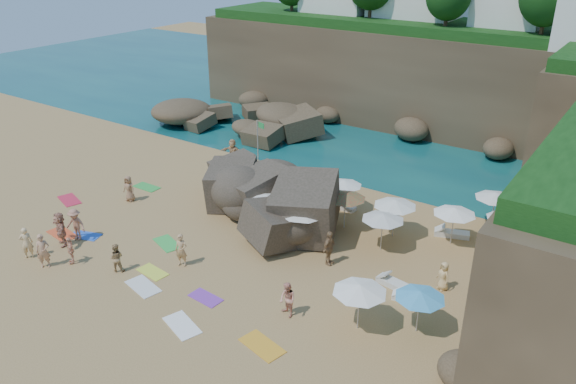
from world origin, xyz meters
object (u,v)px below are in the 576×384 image
Objects in this scene: flag_pole at (259,138)px; person_stand_0 at (43,251)px; lounger_0 at (307,176)px; person_stand_2 at (274,177)px; parasol_2 at (496,195)px; person_stand_4 at (444,276)px; person_stand_1 at (116,258)px; person_stand_3 at (329,248)px; rock_outcrop at (260,213)px; parasol_0 at (395,203)px; person_stand_5 at (233,152)px; person_stand_6 at (26,243)px; parasol_1 at (344,183)px.

flag_pole reaches higher than person_stand_0.
person_stand_2 is at bearing -110.68° from lounger_0.
person_stand_4 is (-0.06, -7.59, -1.24)m from parasol_2.
person_stand_3 is (8.32, 6.48, 0.17)m from person_stand_1.
rock_outcrop is at bearing 14.80° from person_stand_0.
person_stand_0 is 0.99× the size of person_stand_3.
person_stand_0 is at bearing -135.59° from parasol_0.
person_stand_0 reaches higher than person_stand_4.
person_stand_0 is at bearing -135.34° from parasol_2.
person_stand_4 is at bearing -20.31° from person_stand_0.
person_stand_1 is 0.79× the size of person_stand_5.
person_stand_4 is at bearing 155.14° from person_stand_6.
person_stand_3 is (2.35, -5.69, -0.92)m from parasol_1.
person_stand_3 reaches higher than rock_outcrop.
flag_pole is at bearing -150.06° from person_stand_6.
person_stand_4 is (5.56, 1.13, -0.20)m from person_stand_3.
parasol_0 is 1.29× the size of person_stand_0.
person_stand_5 is (-18.33, -0.90, -1.02)m from parasol_2.
parasol_1 is (8.29, -2.56, -0.40)m from flag_pole.
person_stand_3 is (-1.45, -4.49, -1.12)m from parasol_0.
person_stand_5 is at bearing -177.19° from parasol_2.
flag_pole is at bearing 50.75° from person_stand_3.
parasol_0 reaches higher than parasol_1.
flag_pole is 1.66× the size of parasol_1.
parasol_1 is 0.94× the size of parasol_2.
flag_pole is at bearing 162.81° from parasol_1.
parasol_0 is at bearing -164.50° from person_stand_1.
parasol_2 is at bearing 121.65° from person_stand_4.
parasol_2 is 7.69m from person_stand_4.
lounger_0 is at bearing 95.67° from rock_outcrop.
parasol_1 is at bearing -179.23° from person_stand_6.
lounger_0 is 17.69m from person_stand_0.
person_stand_0 is at bearing 125.93° from person_stand_6.
person_stand_2 is 1.05× the size of person_stand_6.
flag_pole is 16.26m from parasol_2.
lounger_0 is at bearing -128.20° from person_stand_1.
person_stand_5 is at bearing 56.98° from person_stand_3.
rock_outcrop is 4.16× the size of parasol_1.
parasol_1 is at bearing -24.14° from person_stand_5.
parasol_1 reaches higher than person_stand_4.
parasol_0 reaches higher than parasol_2.
parasol_2 is 1.23× the size of person_stand_3.
parasol_2 reaches higher than person_stand_2.
rock_outcrop is 5.90× the size of person_stand_1.
parasol_1 is 5.33m from person_stand_2.
flag_pole is at bearing 162.72° from parasol_0.
parasol_0 is 1.57× the size of person_stand_1.
person_stand_3 reaches higher than person_stand_6.
parasol_1 is 1.20× the size of lounger_0.
person_stand_2 is at bearing -126.18° from person_stand_1.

